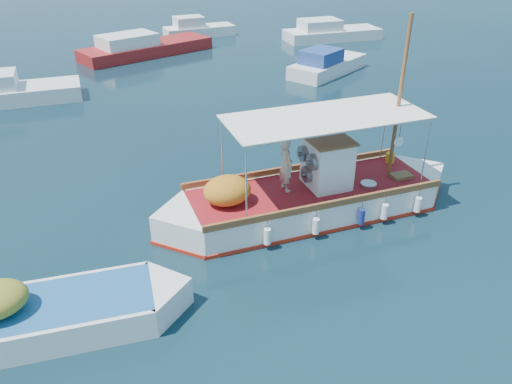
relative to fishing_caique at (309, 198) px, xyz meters
name	(u,v)px	position (x,y,z in m)	size (l,w,h in m)	color
ground	(301,229)	(-0.66, -0.80, -0.56)	(160.00, 160.00, 0.00)	black
fishing_caique	(309,198)	(0.00, 0.00, 0.00)	(10.49, 3.23, 6.40)	white
dinghy	(40,319)	(-8.35, -2.34, -0.20)	(7.06, 2.57, 1.73)	white
bg_boat_nw	(8,93)	(-9.31, 16.04, -0.07)	(6.96, 2.76, 1.80)	silver
bg_boat_n	(143,48)	(-0.73, 23.36, -0.07)	(9.74, 5.52, 1.80)	maroon
bg_boat_ne	(326,66)	(8.87, 14.40, -0.07)	(6.20, 4.72, 1.80)	silver
bg_boat_e	(330,33)	(13.93, 22.75, -0.07)	(7.72, 3.16, 1.80)	silver
bg_boat_far_n	(197,30)	(4.61, 27.95, -0.07)	(5.62, 2.11, 1.80)	silver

